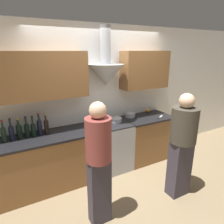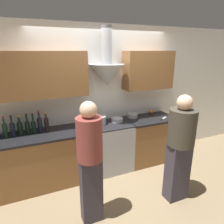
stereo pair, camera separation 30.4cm
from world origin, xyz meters
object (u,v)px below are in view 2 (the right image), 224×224
wine_bottle_4 (20,127)px  stock_pot (100,120)px  wine_bottle_6 (34,126)px  orange_fruit (152,112)px  wine_bottle_2 (5,129)px  mixing_bowl (117,120)px  wine_bottle_8 (46,124)px  wine_bottle_7 (40,124)px  wine_bottle_3 (13,128)px  person_foreground_left (90,159)px  stove_range (110,146)px  wine_bottle_5 (28,126)px  saucepan (133,115)px  person_foreground_right (180,145)px

wine_bottle_4 → stock_pot: (1.29, -0.04, -0.06)m
wine_bottle_6 → orange_fruit: (2.30, 0.17, -0.09)m
wine_bottle_2 → mixing_bowl: (1.83, -0.02, -0.10)m
wine_bottle_8 → orange_fruit: size_ratio=4.25×
wine_bottle_2 → wine_bottle_6: 0.40m
wine_bottle_4 → wine_bottle_7: wine_bottle_7 is taller
wine_bottle_3 → wine_bottle_8: bearing=1.3°
person_foreground_left → wine_bottle_8: bearing=109.3°
stove_range → person_foreground_left: person_foreground_left is taller
stock_pot → wine_bottle_7: bearing=177.8°
wine_bottle_7 → wine_bottle_8: wine_bottle_7 is taller
wine_bottle_7 → wine_bottle_8: (0.10, -0.01, -0.01)m
wine_bottle_2 → wine_bottle_4: bearing=4.2°
wine_bottle_3 → wine_bottle_8: wine_bottle_3 is taller
wine_bottle_4 → wine_bottle_6: bearing=-5.7°
wine_bottle_5 → person_foreground_left: 1.31m
wine_bottle_4 → mixing_bowl: wine_bottle_4 is taller
wine_bottle_7 → saucepan: bearing=2.4°
wine_bottle_3 → person_foreground_right: (2.17, -1.19, -0.16)m
wine_bottle_5 → person_foreground_left: size_ratio=0.20×
person_foreground_left → person_foreground_right: (1.29, -0.10, -0.03)m
wine_bottle_2 → stock_pot: bearing=-0.9°
mixing_bowl → wine_bottle_7: bearing=178.6°
wine_bottle_7 → wine_bottle_8: bearing=-6.1°
stove_range → wine_bottle_7: 1.31m
stove_range → wine_bottle_5: bearing=176.4°
wine_bottle_3 → person_foreground_left: size_ratio=0.21×
wine_bottle_5 → orange_fruit: 2.40m
wine_bottle_5 → orange_fruit: wine_bottle_5 is taller
stock_pot → saucepan: (0.71, 0.11, -0.03)m
wine_bottle_6 → orange_fruit: 2.31m
wine_bottle_2 → wine_bottle_6: wine_bottle_2 is taller
wine_bottle_6 → stock_pot: (1.10, -0.02, -0.05)m
stove_range → person_foreground_right: bearing=-61.7°
wine_bottle_8 → wine_bottle_4: bearing=178.4°
wine_bottle_4 → wine_bottle_5: (0.11, 0.00, -0.00)m
wine_bottle_7 → person_foreground_left: bearing=-66.5°
wine_bottle_2 → wine_bottle_4: (0.20, 0.01, -0.00)m
mixing_bowl → person_foreground_left: 1.37m
wine_bottle_6 → person_foreground_left: size_ratio=0.20×
stock_pot → person_foreground_right: size_ratio=0.13×
person_foreground_right → stove_range: bearing=118.3°
wine_bottle_6 → stock_pot: wine_bottle_6 is taller
wine_bottle_5 → stock_pot: bearing=-2.1°
wine_bottle_3 → stock_pot: wine_bottle_3 is taller
wine_bottle_6 → wine_bottle_7: bearing=11.3°
wine_bottle_4 → stove_range: bearing=-3.2°
mixing_bowl → orange_fruit: size_ratio=2.76×
saucepan → person_foreground_right: (0.06, -1.28, -0.06)m
wine_bottle_5 → orange_fruit: (2.39, 0.14, -0.09)m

